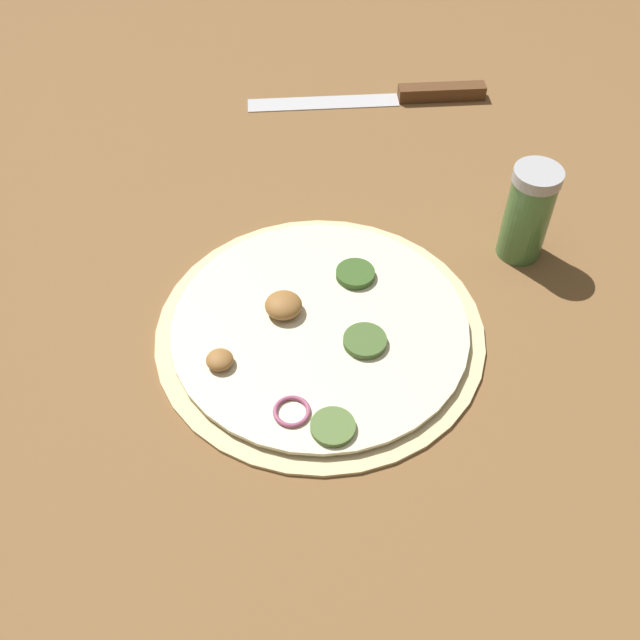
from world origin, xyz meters
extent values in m
plane|color=brown|center=(0.00, 0.00, 0.00)|extent=(3.00, 3.00, 0.00)
cylinder|color=beige|center=(0.00, 0.00, 0.00)|extent=(0.31, 0.31, 0.01)
cylinder|color=#EFE5C1|center=(0.00, 0.00, 0.01)|extent=(0.28, 0.28, 0.00)
cylinder|color=#385B23|center=(-0.02, -0.07, 0.01)|extent=(0.04, 0.04, 0.01)
cylinder|color=#47662D|center=(-0.04, 0.02, 0.01)|extent=(0.04, 0.04, 0.01)
ellipsoid|color=#996633|center=(0.04, -0.01, 0.02)|extent=(0.03, 0.03, 0.02)
cylinder|color=#567538|center=(-0.03, 0.11, 0.01)|extent=(0.04, 0.04, 0.01)
ellipsoid|color=#996633|center=(0.08, 0.06, 0.02)|extent=(0.02, 0.02, 0.01)
torus|color=#A34C70|center=(0.01, 0.10, 0.01)|extent=(0.03, 0.03, 0.00)
cube|color=silver|center=(0.06, -0.38, 0.00)|extent=(0.19, 0.07, 0.00)
cube|color=brown|center=(-0.08, -0.41, 0.01)|extent=(0.11, 0.05, 0.02)
cylinder|color=#4C7F42|center=(-0.18, -0.14, 0.05)|extent=(0.04, 0.04, 0.09)
cylinder|color=#B2B2B7|center=(-0.18, -0.14, 0.10)|extent=(0.05, 0.05, 0.01)
camera|label=1|loc=(-0.08, 0.44, 0.54)|focal=42.00mm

